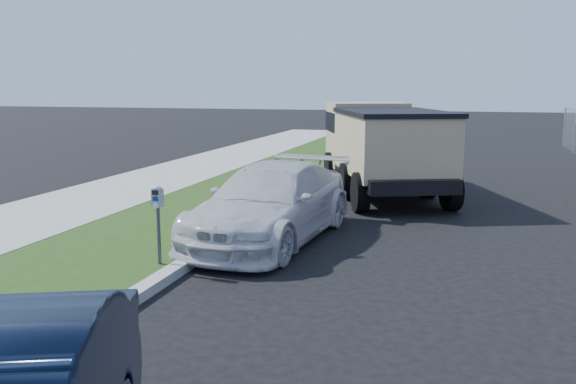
# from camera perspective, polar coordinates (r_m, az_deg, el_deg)

# --- Properties ---
(ground) EXTENTS (120.00, 120.00, 0.00)m
(ground) POSITION_cam_1_polar(r_m,az_deg,el_deg) (9.62, 6.42, -7.29)
(ground) COLOR black
(ground) RESTS_ON ground
(streetside) EXTENTS (6.12, 50.00, 0.15)m
(streetside) POSITION_cam_1_polar(r_m,az_deg,el_deg) (13.42, -16.13, -2.35)
(streetside) COLOR gray
(streetside) RESTS_ON ground
(parking_meter) EXTENTS (0.18, 0.13, 1.23)m
(parking_meter) POSITION_cam_1_polar(r_m,az_deg,el_deg) (9.43, -12.09, -1.46)
(parking_meter) COLOR #3F4247
(parking_meter) RESTS_ON ground
(white_wagon) EXTENTS (2.40, 4.95, 1.39)m
(white_wagon) POSITION_cam_1_polar(r_m,az_deg,el_deg) (11.27, -1.62, -1.01)
(white_wagon) COLOR silver
(white_wagon) RESTS_ON ground
(dump_truck) EXTENTS (4.18, 6.34, 2.34)m
(dump_truck) POSITION_cam_1_polar(r_m,az_deg,el_deg) (16.27, 8.74, 4.49)
(dump_truck) COLOR black
(dump_truck) RESTS_ON ground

